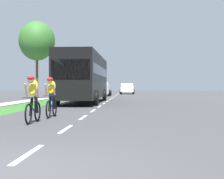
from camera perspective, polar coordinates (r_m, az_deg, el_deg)
name	(u,v)px	position (r m, az deg, el deg)	size (l,w,h in m)	color
ground_plane	(105,103)	(24.76, -1.14, -2.26)	(120.00, 120.00, 0.00)	#424244
grass_verge	(45,102)	(25.51, -11.43, -2.18)	(2.20, 70.00, 0.01)	#38722D
sidewalk_concrete	(22,102)	(26.02, -15.29, -2.13)	(1.42, 70.00, 0.10)	#B2ADA3
lane_markings_center	(109,100)	(28.74, -0.55, -1.85)	(0.12, 54.30, 0.01)	white
cyclist_lead	(33,99)	(11.39, -13.44, -1.55)	(0.42, 1.72, 1.58)	black
cyclist_trailing	(51,97)	(13.33, -10.38, -1.23)	(0.42, 1.72, 1.58)	black
bus_black	(84,76)	(24.80, -4.76, 2.32)	(2.78, 11.60, 3.48)	black
suv_silver	(102,88)	(41.32, -1.71, 0.21)	(2.15, 4.70, 1.79)	#A5A8AD
pickup_white	(127,89)	(51.47, 2.62, 0.15)	(2.22, 5.10, 1.64)	silver
street_tree_near	(37,41)	(33.25, -12.78, 8.13)	(3.46, 3.46, 7.52)	brown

